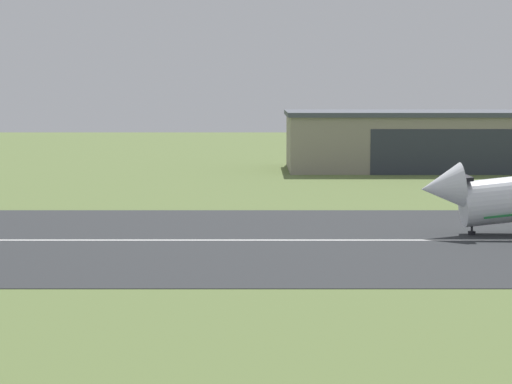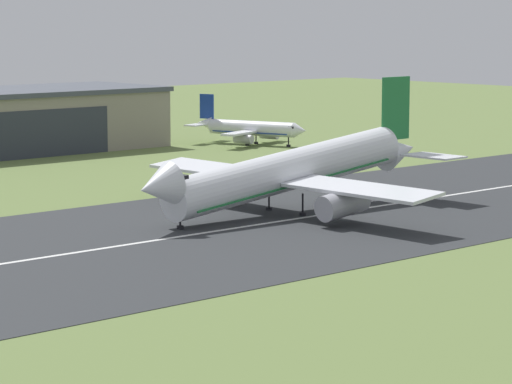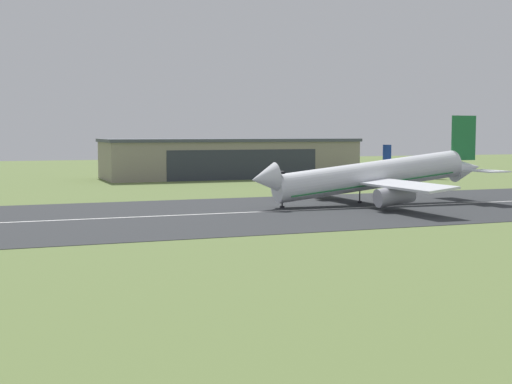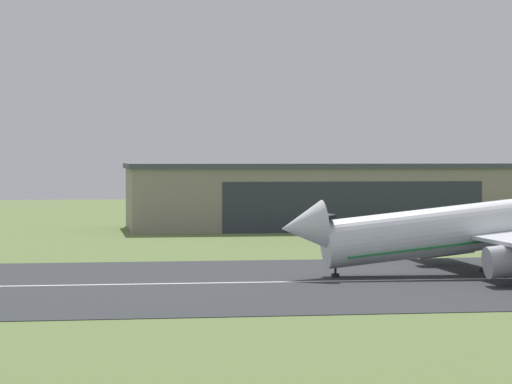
{
  "view_description": "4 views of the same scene",
  "coord_description": "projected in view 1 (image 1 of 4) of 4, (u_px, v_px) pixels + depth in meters",
  "views": [
    {
      "loc": [
        1.24,
        11.54,
        16.88
      ],
      "look_at": [
        1.44,
        94.09,
        7.92
      ],
      "focal_mm": 70.0,
      "sensor_mm": 36.0,
      "label": 1
    },
    {
      "loc": [
        -62.08,
        11.54,
        24.86
      ],
      "look_at": [
        16.77,
        99.16,
        7.78
      ],
      "focal_mm": 85.0,
      "sensor_mm": 36.0,
      "label": 2
    },
    {
      "loc": [
        -23.06,
        6.81,
        13.42
      ],
      "look_at": [
        8.13,
        89.39,
        6.01
      ],
      "focal_mm": 50.0,
      "sensor_mm": 36.0,
      "label": 3
    },
    {
      "loc": [
        -1.59,
        -2.01,
        12.71
      ],
      "look_at": [
        12.63,
        92.83,
        9.92
      ],
      "focal_mm": 85.0,
      "sensor_mm": 36.0,
      "label": 4
    }
  ],
  "objects": [
    {
      "name": "runway_centreline",
      "position": [
        242.0,
        240.0,
        107.87
      ],
      "size": [
        326.26,
        0.7,
        0.01
      ],
      "primitive_type": "cube",
      "color": "silver",
      "rests_on": "runway_strip"
    },
    {
      "name": "runway_strip",
      "position": [
        242.0,
        240.0,
        107.87
      ],
      "size": [
        362.52,
        51.37,
        0.06
      ],
      "primitive_type": "cube",
      "color": "#2B2D30",
      "rests_on": "ground_plane"
    },
    {
      "name": "hangar_building",
      "position": [
        474.0,
        140.0,
        197.24
      ],
      "size": [
        75.39,
        25.4,
        11.57
      ],
      "color": "gray",
      "rests_on": "ground_plane"
    }
  ]
}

